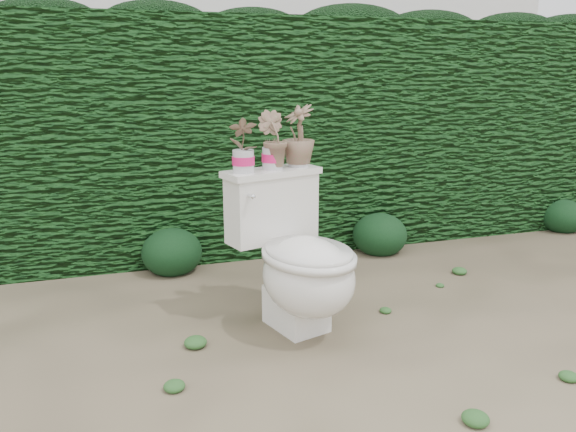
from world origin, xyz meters
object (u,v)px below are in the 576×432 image
object	(u,v)px
toilet	(299,261)
potted_plant_left	(243,147)
potted_plant_right	(298,137)
potted_plant_center	(273,142)

from	to	relation	value
toilet	potted_plant_left	distance (m)	0.62
toilet	potted_plant_right	size ratio (longest dim) A/B	2.59
toilet	potted_plant_center	xyz separation A→B (m)	(-0.06, 0.23, 0.56)
potted_plant_left	potted_plant_center	bearing A→B (deg)	-156.95
potted_plant_left	toilet	bearing A→B (deg)	147.25
potted_plant_right	potted_plant_center	bearing A→B (deg)	-97.60
potted_plant_center	potted_plant_right	bearing A→B (deg)	-119.23
toilet	potted_plant_left	bearing A→B (deg)	124.20
toilet	potted_plant_right	xyz separation A→B (m)	(0.09, 0.28, 0.57)
potted_plant_center	potted_plant_right	world-z (taller)	potted_plant_right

